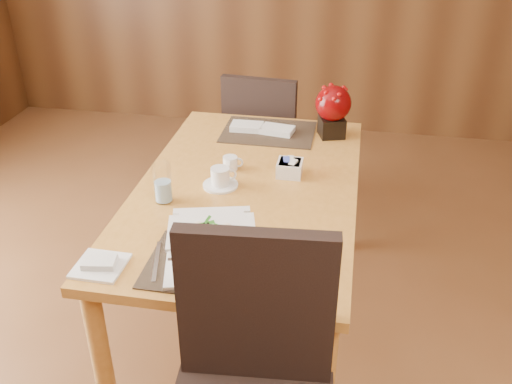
% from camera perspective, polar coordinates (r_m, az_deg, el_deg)
% --- Properties ---
extents(dining_table, '(0.90, 1.50, 0.75)m').
position_cam_1_polar(dining_table, '(2.40, -0.88, -1.39)').
color(dining_table, '#CB8938').
rests_on(dining_table, ground).
extents(placemat_near, '(0.45, 0.33, 0.01)m').
position_cam_1_polar(placemat_near, '(1.90, -4.12, -7.27)').
color(placemat_near, black).
rests_on(placemat_near, dining_table).
extents(placemat_far, '(0.45, 0.33, 0.01)m').
position_cam_1_polar(placemat_far, '(2.84, 1.26, 6.02)').
color(placemat_far, black).
rests_on(placemat_far, dining_table).
extents(soup_setting, '(0.37, 0.37, 0.13)m').
position_cam_1_polar(soup_setting, '(1.89, -4.40, -5.37)').
color(soup_setting, white).
rests_on(soup_setting, dining_table).
extents(coffee_cup, '(0.15, 0.15, 0.08)m').
position_cam_1_polar(coffee_cup, '(2.34, -3.60, 1.36)').
color(coffee_cup, white).
rests_on(coffee_cup, dining_table).
extents(water_glass, '(0.07, 0.07, 0.17)m').
position_cam_1_polar(water_glass, '(2.23, -9.32, 0.90)').
color(water_glass, silver).
rests_on(water_glass, dining_table).
extents(creamer_jug, '(0.10, 0.10, 0.06)m').
position_cam_1_polar(creamer_jug, '(2.48, -2.60, 2.91)').
color(creamer_jug, white).
rests_on(creamer_jug, dining_table).
extents(sugar_caddy, '(0.11, 0.11, 0.06)m').
position_cam_1_polar(sugar_caddy, '(2.43, 3.39, 2.40)').
color(sugar_caddy, white).
rests_on(sugar_caddy, dining_table).
extents(berry_decor, '(0.17, 0.17, 0.25)m').
position_cam_1_polar(berry_decor, '(2.77, 7.70, 8.32)').
color(berry_decor, black).
rests_on(berry_decor, dining_table).
extents(napkins_far, '(0.32, 0.14, 0.03)m').
position_cam_1_polar(napkins_far, '(2.83, 0.82, 6.37)').
color(napkins_far, silver).
rests_on(napkins_far, dining_table).
extents(bread_plate, '(0.16, 0.16, 0.01)m').
position_cam_1_polar(bread_plate, '(1.96, -15.32, -7.13)').
color(bread_plate, white).
rests_on(bread_plate, dining_table).
extents(far_chair, '(0.47, 0.47, 0.93)m').
position_cam_1_polar(far_chair, '(3.31, 0.77, 5.27)').
color(far_chair, black).
rests_on(far_chair, ground).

